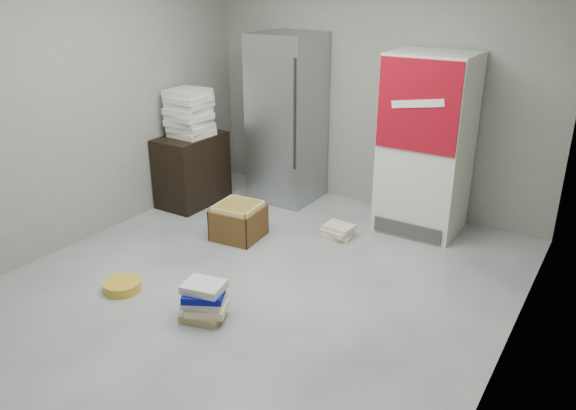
% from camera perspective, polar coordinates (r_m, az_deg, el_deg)
% --- Properties ---
extents(ground, '(5.00, 5.00, 0.00)m').
position_cam_1_polar(ground, '(4.71, -4.79, -9.23)').
color(ground, '#B4B3AF').
rests_on(ground, ground).
extents(room_shell, '(4.04, 5.04, 2.82)m').
position_cam_1_polar(room_shell, '(4.08, -5.60, 12.88)').
color(room_shell, gray).
rests_on(room_shell, ground).
extents(steel_fridge, '(0.70, 0.72, 1.90)m').
position_cam_1_polar(steel_fridge, '(6.47, -0.09, 8.73)').
color(steel_fridge, '#9C9FA4').
rests_on(steel_fridge, ground).
extents(coke_cooler, '(0.80, 0.73, 1.80)m').
position_cam_1_polar(coke_cooler, '(5.79, 13.88, 6.01)').
color(coke_cooler, silver).
rests_on(coke_cooler, ground).
extents(wood_shelf, '(0.50, 0.80, 0.80)m').
position_cam_1_polar(wood_shelf, '(6.55, -9.71, 3.56)').
color(wood_shelf, black).
rests_on(wood_shelf, ground).
extents(supply_box_stack, '(0.45, 0.45, 0.52)m').
position_cam_1_polar(supply_box_stack, '(6.36, -10.00, 9.19)').
color(supply_box_stack, white).
rests_on(supply_box_stack, wood_shelf).
extents(phonebook_stack_main, '(0.40, 0.36, 0.31)m').
position_cam_1_polar(phonebook_stack_main, '(4.39, -8.50, -9.65)').
color(phonebook_stack_main, '#9D8258').
rests_on(phonebook_stack_main, ground).
extents(phonebook_stack_side, '(0.32, 0.27, 0.13)m').
position_cam_1_polar(phonebook_stack_side, '(5.71, 5.10, -2.65)').
color(phonebook_stack_side, beige).
rests_on(phonebook_stack_side, ground).
extents(cardboard_box, '(0.49, 0.49, 0.36)m').
position_cam_1_polar(cardboard_box, '(5.67, -5.04, -1.90)').
color(cardboard_box, yellow).
rests_on(cardboard_box, ground).
extents(bucket_lid, '(0.38, 0.38, 0.08)m').
position_cam_1_polar(bucket_lid, '(4.96, -16.46, -7.89)').
color(bucket_lid, gold).
rests_on(bucket_lid, ground).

